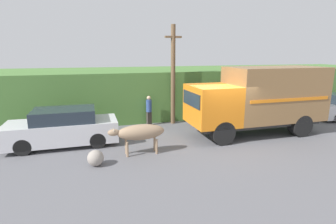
# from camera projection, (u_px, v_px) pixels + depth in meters

# --- Properties ---
(ground_plane) EXTENTS (60.00, 60.00, 0.00)m
(ground_plane) POSITION_uv_depth(u_px,v_px,m) (225.00, 143.00, 11.65)
(ground_plane) COLOR slate
(hillside_embankment) EXTENTS (32.00, 6.55, 2.85)m
(hillside_embankment) POSITION_uv_depth(u_px,v_px,m) (174.00, 89.00, 18.27)
(hillside_embankment) COLOR #4C7A38
(hillside_embankment) RESTS_ON ground_plane
(cargo_truck) EXTENTS (6.67, 2.32, 3.25)m
(cargo_truck) POSITION_uv_depth(u_px,v_px,m) (260.00, 98.00, 12.57)
(cargo_truck) COLOR #2D2D2D
(cargo_truck) RESTS_ON ground_plane
(brown_cow) EXTENTS (2.20, 0.61, 1.20)m
(brown_cow) POSITION_uv_depth(u_px,v_px,m) (140.00, 132.00, 10.18)
(brown_cow) COLOR #9E7F60
(brown_cow) RESTS_ON ground_plane
(parked_suv) EXTENTS (4.55, 1.84, 1.59)m
(parked_suv) POSITION_uv_depth(u_px,v_px,m) (63.00, 128.00, 11.19)
(parked_suv) COLOR silver
(parked_suv) RESTS_ON ground_plane
(pedestrian_on_hill) EXTENTS (0.38, 0.38, 1.64)m
(pedestrian_on_hill) POSITION_uv_depth(u_px,v_px,m) (149.00, 109.00, 14.29)
(pedestrian_on_hill) COLOR #38332D
(pedestrian_on_hill) RESTS_ON ground_plane
(utility_pole) EXTENTS (0.90, 0.24, 5.38)m
(utility_pole) POSITION_uv_depth(u_px,v_px,m) (173.00, 74.00, 14.28)
(utility_pole) COLOR brown
(utility_pole) RESTS_ON ground_plane
(roadside_rock) EXTENTS (0.57, 0.57, 0.57)m
(roadside_rock) POSITION_uv_depth(u_px,v_px,m) (96.00, 158.00, 9.22)
(roadside_rock) COLOR gray
(roadside_rock) RESTS_ON ground_plane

